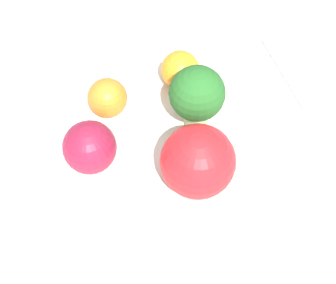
% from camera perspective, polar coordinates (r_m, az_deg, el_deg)
% --- Properties ---
extents(ground_plane, '(6.00, 6.00, 0.00)m').
position_cam_1_polar(ground_plane, '(0.55, 0.00, -4.40)').
color(ground_plane, gray).
extents(table_surface, '(1.20, 1.20, 0.02)m').
position_cam_1_polar(table_surface, '(0.54, 0.00, -3.87)').
color(table_surface, silver).
rests_on(table_surface, ground_plane).
extents(bowl, '(0.21, 0.21, 0.04)m').
position_cam_1_polar(bowl, '(0.51, 0.00, -2.04)').
color(bowl, silver).
rests_on(bowl, table_surface).
extents(broccoli, '(0.05, 0.05, 0.07)m').
position_cam_1_polar(broccoli, '(0.48, 2.96, 4.78)').
color(broccoli, '#99C17A').
rests_on(broccoli, bowl).
extents(apple_red, '(0.05, 0.05, 0.05)m').
position_cam_1_polar(apple_red, '(0.47, -7.97, -0.53)').
color(apple_red, maroon).
rests_on(apple_red, bowl).
extents(apple_green, '(0.06, 0.06, 0.06)m').
position_cam_1_polar(apple_green, '(0.45, 3.05, -1.98)').
color(apple_green, red).
rests_on(apple_green, bowl).
extents(orange_front, '(0.04, 0.04, 0.04)m').
position_cam_1_polar(orange_front, '(0.51, -6.18, 4.48)').
color(orange_front, orange).
rests_on(orange_front, bowl).
extents(orange_back, '(0.04, 0.04, 0.04)m').
position_cam_1_polar(orange_back, '(0.53, 1.25, 7.35)').
color(orange_back, orange).
rests_on(orange_back, bowl).
extents(napkin, '(0.13, 0.13, 0.01)m').
position_cam_1_polar(napkin, '(0.64, 15.68, 7.74)').
color(napkin, silver).
rests_on(napkin, table_surface).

